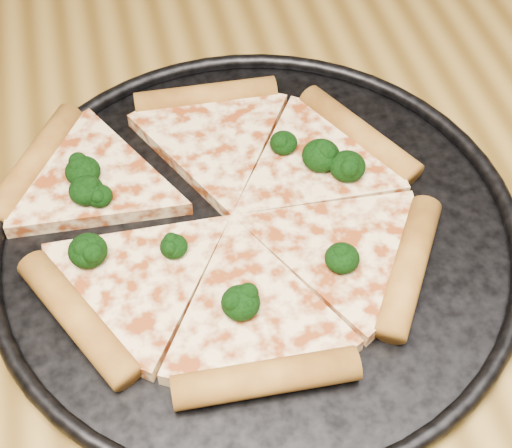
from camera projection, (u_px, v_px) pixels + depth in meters
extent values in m
cube|color=olive|center=(167.00, 327.00, 0.56)|extent=(1.20, 0.90, 0.04)
cube|color=brown|center=(498.00, 168.00, 1.17)|extent=(0.06, 0.06, 0.71)
cylinder|color=black|center=(256.00, 235.00, 0.58)|extent=(0.39, 0.39, 0.01)
torus|color=black|center=(256.00, 229.00, 0.58)|extent=(0.40, 0.40, 0.01)
cylinder|color=#B67D2D|center=(359.00, 134.00, 0.63)|extent=(0.08, 0.12, 0.02)
cylinder|color=#B67D2D|center=(206.00, 97.00, 0.66)|extent=(0.12, 0.03, 0.02)
cylinder|color=#B67D2D|center=(35.00, 163.00, 0.61)|extent=(0.09, 0.12, 0.02)
cylinder|color=#B67D2D|center=(77.00, 317.00, 0.52)|extent=(0.08, 0.12, 0.02)
cylinder|color=#B67D2D|center=(266.00, 378.00, 0.49)|extent=(0.12, 0.03, 0.02)
cylinder|color=#B67D2D|center=(409.00, 266.00, 0.55)|extent=(0.09, 0.12, 0.02)
ellipsoid|color=black|center=(83.00, 171.00, 0.59)|extent=(0.03, 0.03, 0.02)
ellipsoid|color=black|center=(342.00, 258.00, 0.54)|extent=(0.02, 0.02, 0.02)
ellipsoid|color=black|center=(99.00, 196.00, 0.58)|extent=(0.02, 0.02, 0.02)
ellipsoid|color=black|center=(174.00, 246.00, 0.55)|extent=(0.02, 0.02, 0.02)
ellipsoid|color=black|center=(241.00, 303.00, 0.52)|extent=(0.03, 0.03, 0.02)
ellipsoid|color=black|center=(86.00, 190.00, 0.58)|extent=(0.03, 0.03, 0.02)
ellipsoid|color=black|center=(347.00, 166.00, 0.59)|extent=(0.03, 0.03, 0.02)
ellipsoid|color=black|center=(284.00, 143.00, 0.61)|extent=(0.02, 0.02, 0.02)
ellipsoid|color=black|center=(88.00, 251.00, 0.54)|extent=(0.03, 0.03, 0.02)
ellipsoid|color=black|center=(321.00, 155.00, 0.60)|extent=(0.03, 0.03, 0.02)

